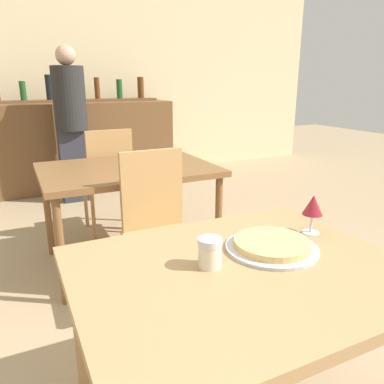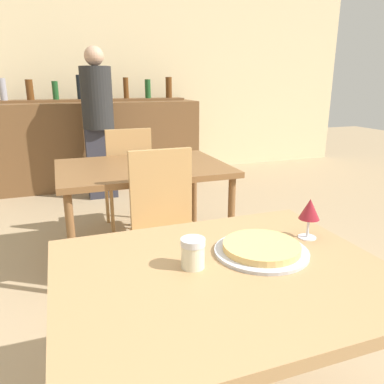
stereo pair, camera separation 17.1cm
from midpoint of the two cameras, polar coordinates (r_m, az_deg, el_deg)
name	(u,v)px [view 2 (the right image)]	position (r m, az deg, el deg)	size (l,w,h in m)	color
wall_back	(88,74)	(5.40, -14.68, 17.01)	(8.00, 0.05, 2.80)	beige
dining_table_near	(223,290)	(1.29, 8.73, -14.65)	(1.08, 0.87, 0.73)	#A87F51
dining_table_far	(143,175)	(2.72, -5.74, 2.56)	(1.19, 0.88, 0.73)	brown
bar_counter	(97,144)	(4.96, -13.35, 7.07)	(2.60, 0.56, 1.06)	brown
bar_back_shelf	(92,95)	(5.05, -13.98, 14.12)	(2.39, 0.24, 0.32)	brown
chair_far_side_front	(166,220)	(2.21, -1.74, -4.27)	(0.40, 0.40, 0.93)	tan
chair_far_side_back	(128,174)	(3.33, -8.25, 2.77)	(0.40, 0.40, 0.93)	tan
pizza_tray	(261,249)	(1.38, 14.07, -8.46)	(0.34, 0.34, 0.04)	#B7B7BC
cheese_shaker	(193,253)	(1.23, 4.17, -9.32)	(0.08, 0.08, 0.10)	beige
person_standing	(98,119)	(4.34, -12.98, 10.78)	(0.34, 0.34, 1.67)	#2D2D38
wine_glass	(310,210)	(1.53, 20.60, -2.68)	(0.08, 0.08, 0.16)	silver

